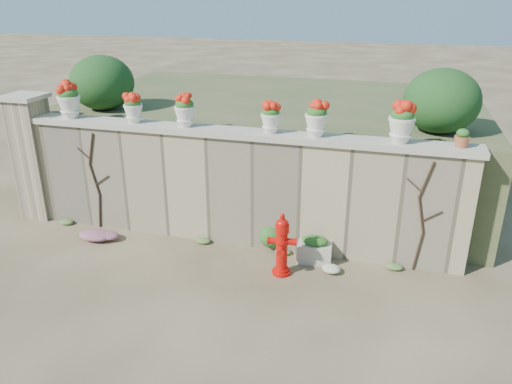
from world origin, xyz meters
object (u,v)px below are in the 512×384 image
(fire_hydrant, at_px, (282,244))
(terracotta_pot, at_px, (462,139))
(planter_box, at_px, (315,250))
(urn_pot_0, at_px, (69,100))

(fire_hydrant, height_order, terracotta_pot, terracotta_pot)
(planter_box, distance_m, urn_pot_0, 5.24)
(urn_pot_0, bearing_deg, planter_box, -4.74)
(urn_pot_0, height_order, terracotta_pot, urn_pot_0)
(fire_hydrant, distance_m, urn_pot_0, 4.77)
(urn_pot_0, xyz_separation_m, terracotta_pot, (6.83, 0.00, -0.20))
(fire_hydrant, height_order, planter_box, fire_hydrant)
(planter_box, relative_size, urn_pot_0, 0.91)
(fire_hydrant, bearing_deg, planter_box, 41.44)
(fire_hydrant, relative_size, urn_pot_0, 1.63)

